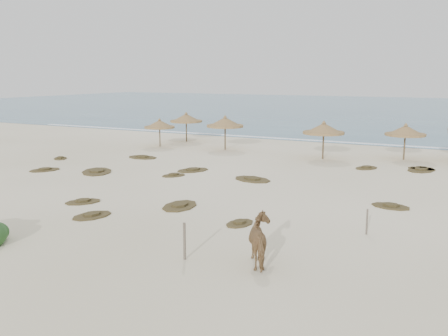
{
  "coord_description": "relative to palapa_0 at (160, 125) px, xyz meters",
  "views": [
    {
      "loc": [
        12.17,
        -18.82,
        6.02
      ],
      "look_at": [
        -0.02,
        5.0,
        1.01
      ],
      "focal_mm": 40.0,
      "sensor_mm": 36.0,
      "label": 1
    }
  ],
  "objects": [
    {
      "name": "scrub_1",
      "position": [
        2.93,
        -11.29,
        -1.83
      ],
      "size": [
        3.15,
        3.33,
        0.16
      ],
      "rotation": [
        0.0,
        0.0,
        2.22
      ],
      "color": "#4E4022",
      "rests_on": "ground"
    },
    {
      "name": "scrub_3",
      "position": [
        12.58,
        -8.99,
        -1.83
      ],
      "size": [
        2.79,
        2.25,
        0.16
      ],
      "rotation": [
        0.0,
        0.0,
        2.82
      ],
      "color": "#4E4022",
      "rests_on": "ground"
    },
    {
      "name": "scrub_4",
      "position": [
        20.74,
        -11.6,
        -1.83
      ],
      "size": [
        1.97,
        1.46,
        0.16
      ],
      "rotation": [
        0.0,
        0.0,
        2.96
      ],
      "color": "#4E4022",
      "rests_on": "ground"
    },
    {
      "name": "scrub_13",
      "position": [
        8.05,
        -8.12,
        -1.83
      ],
      "size": [
        2.23,
        2.58,
        0.16
      ],
      "rotation": [
        0.0,
        0.0,
        1.12
      ],
      "color": "#4E4022",
      "rests_on": "ground"
    },
    {
      "name": "scrub_7",
      "position": [
        17.76,
        -2.28,
        -1.83
      ],
      "size": [
        1.78,
        2.04,
        0.16
      ],
      "rotation": [
        0.0,
        0.0,
        1.1
      ],
      "color": "#4E4022",
      "rests_on": "ground"
    },
    {
      "name": "fence_post_far",
      "position": [
        20.56,
        -16.21,
        -1.39
      ],
      "size": [
        0.09,
        0.09,
        1.0
      ],
      "primitive_type": "cylinder",
      "rotation": [
        0.0,
        0.0,
        0.25
      ],
      "color": "#685D4E",
      "rests_on": "ground"
    },
    {
      "name": "scrub_9",
      "position": [
        12.01,
        -15.99,
        -1.83
      ],
      "size": [
        1.71,
        2.38,
        0.16
      ],
      "rotation": [
        0.0,
        0.0,
        1.7
      ],
      "color": "#4E4022",
      "rests_on": "ground"
    },
    {
      "name": "palapa_1",
      "position": [
        0.28,
        3.87,
        0.23
      ],
      "size": [
        3.26,
        3.26,
        2.72
      ],
      "rotation": [
        0.0,
        0.0,
        -0.13
      ],
      "color": "brown",
      "rests_on": "ground"
    },
    {
      "name": "scrub_2",
      "position": [
        7.87,
        -10.1,
        -1.83
      ],
      "size": [
        1.58,
        1.76,
        0.16
      ],
      "rotation": [
        0.0,
        0.0,
        1.03
      ],
      "color": "#4E4022",
      "rests_on": "ground"
    },
    {
      "name": "scrub_14",
      "position": [
        21.01,
        -1.34,
        -1.83
      ],
      "size": [
        2.05,
        2.69,
        0.16
      ],
      "rotation": [
        0.0,
        0.0,
        1.35
      ],
      "color": "#4E4022",
      "rests_on": "ground"
    },
    {
      "name": "palapa_2",
      "position": [
        5.71,
        1.01,
        0.31
      ],
      "size": [
        3.07,
        3.07,
        2.83
      ],
      "rotation": [
        0.0,
        0.0,
        -0.02
      ],
      "color": "brown",
      "rests_on": "ground"
    },
    {
      "name": "foam_line",
      "position": [
        11.88,
        9.82,
        -1.88
      ],
      "size": [
        70.0,
        0.6,
        0.01
      ],
      "primitive_type": "cube",
      "color": "white",
      "rests_on": "ground"
    },
    {
      "name": "palapa_4",
      "position": [
        19.43,
        2.49,
        0.18
      ],
      "size": [
        3.69,
        3.69,
        2.66
      ],
      "rotation": [
        0.0,
        0.0,
        0.38
      ],
      "color": "brown",
      "rests_on": "ground"
    },
    {
      "name": "ground",
      "position": [
        11.88,
        -16.18,
        -1.88
      ],
      "size": [
        160.0,
        160.0,
        0.0
      ],
      "primitive_type": "plane",
      "color": "#FBEDCE",
      "rests_on": "ground"
    },
    {
      "name": "horse",
      "position": [
        18.2,
        -20.88,
        -1.09
      ],
      "size": [
        1.75,
        2.04,
        1.58
      ],
      "primitive_type": "imported",
      "rotation": [
        0.0,
        0.0,
        3.72
      ],
      "color": "olive",
      "rests_on": "ground"
    },
    {
      "name": "scrub_0",
      "position": [
        -0.43,
        -12.36,
        -1.83
      ],
      "size": [
        1.96,
        2.29,
        0.16
      ],
      "rotation": [
        0.0,
        0.0,
        1.13
      ],
      "color": "#4E4022",
      "rests_on": "ground"
    },
    {
      "name": "scrub_11",
      "position": [
        9.5,
        -19.11,
        -1.83
      ],
      "size": [
        1.62,
        2.06,
        0.16
      ],
      "rotation": [
        0.0,
        0.0,
        1.3
      ],
      "color": "#4E4022",
      "rests_on": "ground"
    },
    {
      "name": "scrub_10",
      "position": [
        21.02,
        -0.95,
        -1.83
      ],
      "size": [
        1.99,
        1.55,
        0.16
      ],
      "rotation": [
        0.0,
        0.0,
        2.89
      ],
      "color": "#4E4022",
      "rests_on": "ground"
    },
    {
      "name": "scrub_6",
      "position": [
        2.16,
        -5.47,
        -1.83
      ],
      "size": [
        2.45,
        1.67,
        0.16
      ],
      "rotation": [
        0.0,
        0.0,
        3.09
      ],
      "color": "#4E4022",
      "rests_on": "ground"
    },
    {
      "name": "ocean",
      "position": [
        11.88,
        58.82,
        -1.88
      ],
      "size": [
        200.0,
        100.0,
        0.01
      ],
      "primitive_type": "cube",
      "color": "#285B7A",
      "rests_on": "ground"
    },
    {
      "name": "scrub_15",
      "position": [
        7.47,
        -17.46,
        -1.83
      ],
      "size": [
        1.87,
        2.01,
        0.16
      ],
      "rotation": [
        0.0,
        0.0,
        0.95
      ],
      "color": "#4E4022",
      "rests_on": "ground"
    },
    {
      "name": "fence_post_near",
      "position": [
        15.75,
        -21.63,
        -1.26
      ],
      "size": [
        0.1,
        0.1,
        1.26
      ],
      "primitive_type": "cylinder",
      "rotation": [
        0.0,
        0.0,
        -0.11
      ],
      "color": "#685D4E",
      "rests_on": "ground"
    },
    {
      "name": "palapa_0",
      "position": [
        0.0,
        0.0,
        0.0
      ],
      "size": [
        2.91,
        2.91,
        2.43
      ],
      "rotation": [
        0.0,
        0.0,
        0.13
      ],
      "color": "brown",
      "rests_on": "ground"
    },
    {
      "name": "scrub_12",
      "position": [
        15.67,
        -17.23,
        -1.83
      ],
      "size": [
        1.16,
        1.56,
        0.16
      ],
      "rotation": [
        0.0,
        0.0,
        1.39
      ],
      "color": "#4E4022",
      "rests_on": "ground"
    },
    {
      "name": "scrub_8",
      "position": [
        -2.87,
        -8.58,
        -1.83
      ],
      "size": [
        1.63,
        1.66,
        0.16
      ],
      "rotation": [
        0.0,
        0.0,
        2.31
      ],
      "color": "#4E4022",
      "rests_on": "ground"
    },
    {
      "name": "palapa_3",
      "position": [
        14.13,
        0.15,
        0.28
      ],
      "size": [
        3.33,
        3.33,
        2.8
      ],
      "rotation": [
        0.0,
        0.0,
        0.12
      ],
      "color": "brown",
      "rests_on": "ground"
    }
  ]
}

